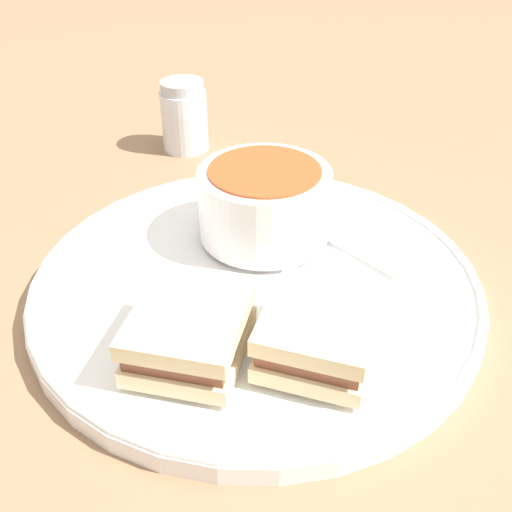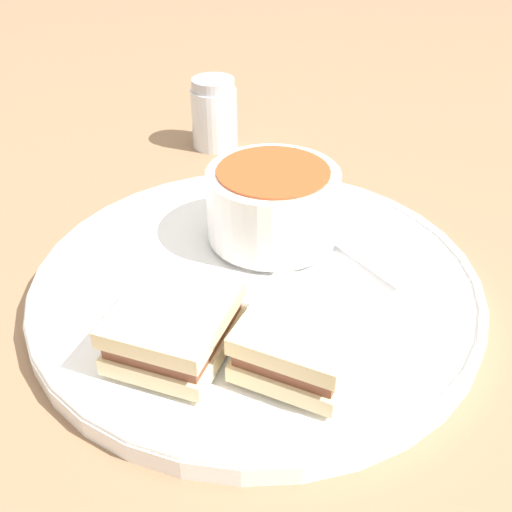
{
  "view_description": "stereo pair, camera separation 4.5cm",
  "coord_description": "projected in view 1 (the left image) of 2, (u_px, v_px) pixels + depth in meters",
  "views": [
    {
      "loc": [
        -0.05,
        0.37,
        0.3
      ],
      "look_at": [
        0.0,
        0.0,
        0.04
      ],
      "focal_mm": 42.0,
      "sensor_mm": 36.0,
      "label": 1
    },
    {
      "loc": [
        -0.09,
        0.36,
        0.3
      ],
      "look_at": [
        0.0,
        0.0,
        0.04
      ],
      "focal_mm": 42.0,
      "sensor_mm": 36.0,
      "label": 2
    }
  ],
  "objects": [
    {
      "name": "spoon",
      "position": [
        314.0,
        225.0,
        0.51
      ],
      "size": [
        0.1,
        0.09,
        0.01
      ],
      "rotation": [
        0.0,
        0.0,
        5.56
      ],
      "color": "silver",
      "rests_on": "plate"
    },
    {
      "name": "sandwich_half_near",
      "position": [
        190.0,
        332.0,
        0.38
      ],
      "size": [
        0.08,
        0.09,
        0.03
      ],
      "rotation": [
        0.0,
        0.0,
        1.47
      ],
      "color": "beige",
      "rests_on": "plate"
    },
    {
      "name": "sandwich_half_far",
      "position": [
        319.0,
        332.0,
        0.38
      ],
      "size": [
        0.08,
        0.09,
        0.03
      ],
      "rotation": [
        0.0,
        0.0,
        1.38
      ],
      "color": "beige",
      "rests_on": "plate"
    },
    {
      "name": "soup_bowl",
      "position": [
        269.0,
        203.0,
        0.49
      ],
      "size": [
        0.11,
        0.11,
        0.06
      ],
      "color": "white",
      "rests_on": "plate"
    },
    {
      "name": "ground_plane",
      "position": [
        256.0,
        293.0,
        0.47
      ],
      "size": [
        2.4,
        2.4,
        0.0
      ],
      "primitive_type": "plane",
      "color": "#8E6B4C"
    },
    {
      "name": "plate",
      "position": [
        256.0,
        283.0,
        0.47
      ],
      "size": [
        0.35,
        0.35,
        0.02
      ],
      "color": "white",
      "rests_on": "ground_plane"
    },
    {
      "name": "salt_shaker",
      "position": [
        184.0,
        116.0,
        0.67
      ],
      "size": [
        0.05,
        0.05,
        0.08
      ],
      "color": "silver",
      "rests_on": "ground_plane"
    }
  ]
}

